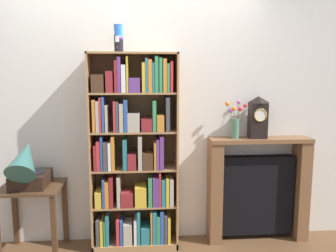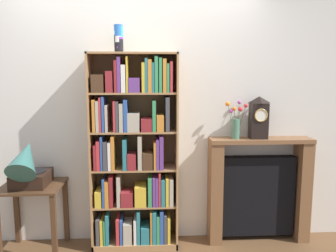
% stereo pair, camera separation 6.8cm
% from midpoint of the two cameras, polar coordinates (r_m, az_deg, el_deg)
% --- Properties ---
extents(ground_plane, '(7.71, 6.40, 0.02)m').
position_cam_midpoint_polar(ground_plane, '(3.47, -4.99, -20.51)').
color(ground_plane, brown).
extents(wall_back, '(4.71, 0.08, 2.68)m').
position_cam_midpoint_polar(wall_back, '(3.37, -2.58, 2.87)').
color(wall_back, silver).
rests_on(wall_back, ground).
extents(bookshelf, '(0.83, 0.30, 1.88)m').
position_cam_midpoint_polar(bookshelf, '(3.25, -5.14, -5.39)').
color(bookshelf, '#A87A4C').
rests_on(bookshelf, ground).
extents(cup_stack, '(0.08, 0.08, 0.25)m').
position_cam_midpoint_polar(cup_stack, '(3.20, -7.77, 14.48)').
color(cup_stack, black).
rests_on(cup_stack, bookshelf).
extents(side_table_left, '(0.55, 0.49, 0.67)m').
position_cam_midpoint_polar(side_table_left, '(3.45, -21.42, -11.89)').
color(side_table_left, '#472D1C').
rests_on(side_table_left, ground).
extents(gramophone, '(0.31, 0.52, 0.50)m').
position_cam_midpoint_polar(gramophone, '(3.27, -22.20, -6.29)').
color(gramophone, black).
rests_on(gramophone, side_table_left).
extents(fireplace_mantel, '(1.01, 0.24, 1.06)m').
position_cam_midpoint_polar(fireplace_mantel, '(3.60, 15.63, -10.47)').
color(fireplace_mantel, brown).
rests_on(fireplace_mantel, ground).
extents(mantel_clock, '(0.17, 0.14, 0.41)m').
position_cam_midpoint_polar(mantel_clock, '(3.40, 15.72, 1.41)').
color(mantel_clock, black).
rests_on(mantel_clock, fireplace_mantel).
extents(flower_vase, '(0.22, 0.15, 0.37)m').
position_cam_midpoint_polar(flower_vase, '(3.34, 12.02, 0.43)').
color(flower_vase, '#4C7A60').
rests_on(flower_vase, fireplace_mantel).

